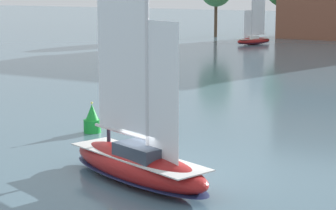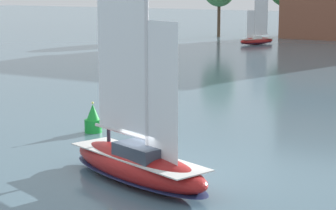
# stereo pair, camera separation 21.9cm
# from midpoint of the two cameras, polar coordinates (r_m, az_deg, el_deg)

# --- Properties ---
(ground_plane) EXTENTS (400.00, 400.00, 0.00)m
(ground_plane) POSITION_cam_midpoint_polar(r_m,az_deg,el_deg) (32.89, -2.46, -6.69)
(ground_plane) COLOR slate
(sailboat_main) EXTENTS (10.22, 5.91, 13.55)m
(sailboat_main) POSITION_cam_midpoint_polar(r_m,az_deg,el_deg) (32.58, -2.46, -4.89)
(sailboat_main) COLOR maroon
(sailboat_main) RESTS_ON ground
(sailboat_moored_near_marina) EXTENTS (4.71, 6.87, 9.28)m
(sailboat_moored_near_marina) POSITION_cam_midpoint_polar(r_m,az_deg,el_deg) (107.70, 7.79, 5.66)
(sailboat_moored_near_marina) COLOR maroon
(sailboat_moored_near_marina) RESTS_ON ground
(channel_buoy) EXTENTS (1.14, 1.14, 2.07)m
(channel_buoy) POSITION_cam_midpoint_polar(r_m,az_deg,el_deg) (43.65, -6.40, -1.32)
(channel_buoy) COLOR green
(channel_buoy) RESTS_ON ground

